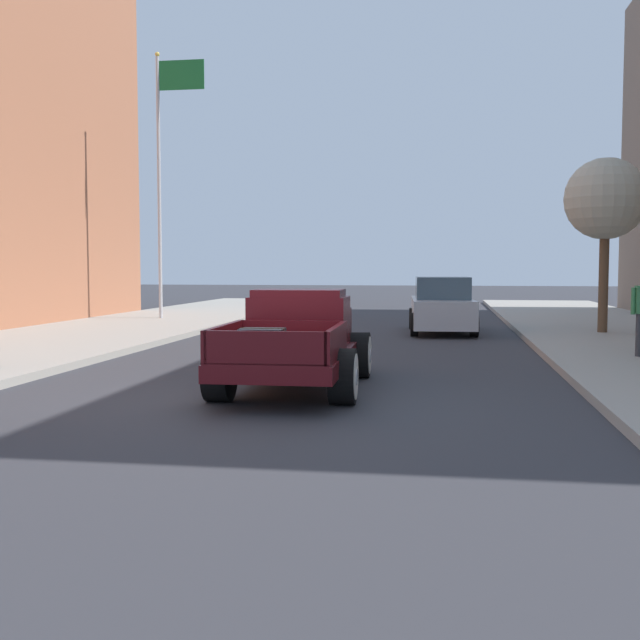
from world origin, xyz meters
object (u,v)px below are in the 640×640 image
at_px(hotrod_truck_maroon, 298,340).
at_px(flagpole, 165,156).
at_px(street_tree_second, 606,200).
at_px(car_background_silver, 442,307).

relative_size(hotrod_truck_maroon, flagpole, 0.54).
height_order(hotrod_truck_maroon, street_tree_second, street_tree_second).
distance_m(flagpole, street_tree_second, 14.54).
bearing_deg(car_background_silver, hotrod_truck_maroon, -101.94).
bearing_deg(street_tree_second, flagpole, 164.95).
xyz_separation_m(car_background_silver, flagpole, (-9.53, 2.88, 5.00)).
xyz_separation_m(hotrod_truck_maroon, street_tree_second, (6.65, 9.90, 3.01)).
xyz_separation_m(hotrod_truck_maroon, flagpole, (-7.25, 13.64, 5.02)).
distance_m(car_background_silver, flagpole, 11.14).
xyz_separation_m(hotrod_truck_maroon, car_background_silver, (2.27, 10.75, 0.01)).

